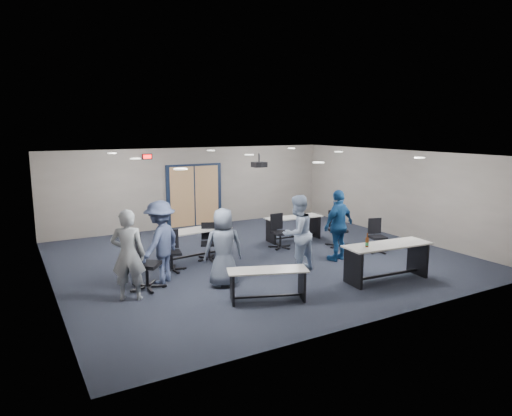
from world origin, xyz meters
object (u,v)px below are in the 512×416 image
chair_back_d (338,229)px  person_navy (339,225)px  chair_loose_right (378,236)px  person_gray (128,255)px  table_front_right (387,255)px  chair_back_a (172,251)px  table_front_left (268,279)px  table_back_right (294,224)px  chair_back_b (209,242)px  person_back (160,242)px  chair_back_c (280,231)px  table_back_left (195,239)px  chair_loose_left (147,262)px  person_plaid (223,247)px  person_lightblue (297,233)px

chair_back_d → person_navy: (-0.86, -1.05, 0.40)m
chair_loose_right → person_gray: (-6.79, -0.16, 0.46)m
table_front_right → chair_back_a: size_ratio=2.17×
table_front_left → table_back_right: table_back_right is taller
table_front_left → chair_back_b: chair_back_b is taller
person_gray → person_back: (0.87, 0.68, 0.00)m
chair_back_c → person_back: 4.03m
table_back_left → chair_back_a: (-0.85, -0.65, -0.06)m
person_gray → person_navy: same height
chair_loose_left → chair_back_d: bearing=-44.1°
chair_loose_left → person_plaid: 1.65m
chair_loose_right → person_back: (-5.92, 0.52, 0.46)m
table_front_right → person_navy: 1.80m
chair_back_c → chair_back_d: bearing=-25.1°
table_back_left → chair_loose_left: chair_loose_left is taller
table_front_left → person_lightblue: person_lightblue is taller
table_back_left → chair_loose_left: (-1.71, -1.56, 0.04)m
person_navy → person_back: 4.54m
chair_back_b → table_back_left: bearing=164.7°
person_gray → person_back: 1.10m
person_gray → person_plaid: size_ratio=1.07×
chair_loose_left → person_gray: 0.72m
table_front_right → chair_loose_left: chair_loose_left is taller
table_front_left → person_gray: bearing=169.7°
table_front_left → person_back: 2.60m
table_front_right → person_gray: 5.56m
table_front_right → person_navy: person_navy is taller
chair_back_b → person_gray: person_gray is taller
chair_loose_left → person_gray: person_gray is taller
chair_back_b → chair_back_c: bearing=26.3°
table_back_right → person_lightblue: size_ratio=0.98×
chair_back_c → chair_loose_left: bearing=-163.5°
table_front_left → table_front_right: (2.95, -0.24, 0.14)m
table_front_left → chair_loose_right: (4.43, 1.56, 0.02)m
table_back_left → person_gray: 2.97m
table_front_left → table_back_left: size_ratio=0.83×
table_front_left → person_lightblue: size_ratio=0.91×
table_front_left → table_back_right: size_ratio=0.93×
chair_back_c → person_plaid: (-2.73, -2.03, 0.37)m
person_gray → person_lightblue: same height
chair_back_a → person_back: person_back is taller
table_front_right → chair_back_a: table_front_right is taller
chair_loose_right → person_plaid: (-4.81, -0.36, 0.39)m
table_back_right → chair_back_c: chair_back_c is taller
chair_back_d → person_plaid: (-4.27, -1.37, 0.34)m
person_lightblue → person_back: 3.17m
person_navy → chair_back_c: bearing=-82.4°
table_back_left → chair_loose_right: size_ratio=2.17×
chair_back_b → person_navy: (2.90, -1.62, 0.44)m
chair_back_d → chair_loose_left: bearing=-157.2°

